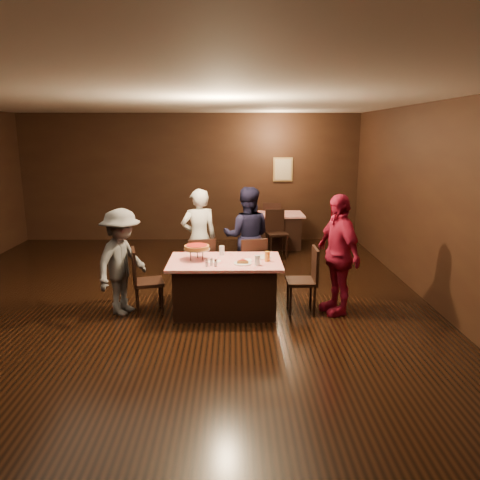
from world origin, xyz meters
name	(u,v)px	position (x,y,z in m)	size (l,w,h in m)	color
room	(155,164)	(0.00, 0.01, 2.14)	(10.00, 10.04, 3.02)	black
main_table	(225,286)	(0.90, 0.23, 0.39)	(1.60, 1.00, 0.77)	red
back_table	(274,230)	(1.94, 4.20, 0.39)	(1.30, 0.90, 0.77)	#A40A17
chair_far_left	(201,266)	(0.50, 0.98, 0.47)	(0.42, 0.42, 0.95)	black
chair_far_right	(251,266)	(1.30, 0.98, 0.47)	(0.42, 0.42, 0.95)	black
chair_end_left	(148,281)	(-0.20, 0.23, 0.47)	(0.42, 0.42, 0.95)	black
chair_end_right	(301,280)	(2.00, 0.23, 0.47)	(0.42, 0.42, 0.95)	black
chair_back_near	(277,233)	(1.94, 3.50, 0.47)	(0.42, 0.42, 0.95)	black
chair_back_far	(272,222)	(1.94, 4.80, 0.47)	(0.42, 0.42, 0.95)	black
diner_white_jacket	(199,238)	(0.45, 1.44, 0.83)	(0.60, 0.40, 1.66)	silver
diner_navy_hoodie	(247,236)	(1.25, 1.52, 0.84)	(0.81, 0.63, 1.67)	black
diner_grey_knit	(122,262)	(-0.56, 0.21, 0.76)	(0.98, 0.56, 1.52)	#55575A
diner_red_shirt	(338,254)	(2.50, 0.20, 0.86)	(1.01, 0.42, 1.72)	maroon
pizza_stand	(197,247)	(0.50, 0.28, 0.95)	(0.38, 0.38, 0.22)	black
plate_with_slice	(243,262)	(1.15, 0.05, 0.80)	(0.25, 0.25, 0.06)	white
plate_empty	(263,257)	(1.45, 0.38, 0.78)	(0.25, 0.25, 0.01)	white
glass_front_right	(257,260)	(1.35, -0.02, 0.84)	(0.08, 0.08, 0.14)	silver
glass_amber	(267,256)	(1.50, 0.18, 0.84)	(0.08, 0.08, 0.14)	#BF7F26
glass_back	(222,251)	(0.85, 0.53, 0.84)	(0.08, 0.08, 0.14)	silver
condiments	(211,263)	(0.72, -0.05, 0.82)	(0.17, 0.10, 0.09)	silver
napkin_center	(246,260)	(1.20, 0.23, 0.77)	(0.16, 0.16, 0.01)	white
napkin_left	(214,261)	(0.75, 0.18, 0.77)	(0.16, 0.16, 0.01)	white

